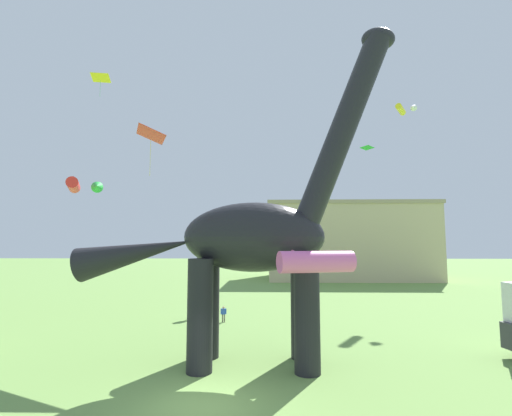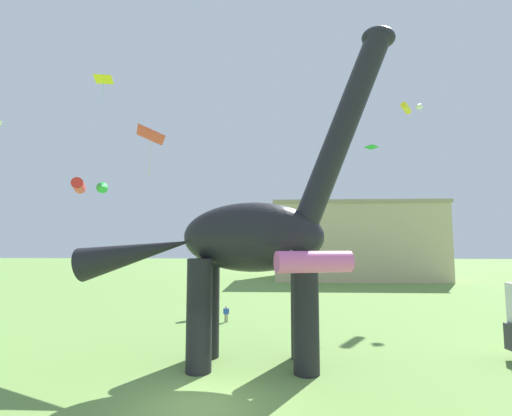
% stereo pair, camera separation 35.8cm
% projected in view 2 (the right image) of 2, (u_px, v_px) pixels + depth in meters
% --- Properties ---
extents(ground_plane, '(240.00, 240.00, 0.00)m').
position_uv_depth(ground_plane, '(202.00, 405.00, 11.19)').
color(ground_plane, '#6B9347').
extents(dinosaur_sculpture, '(13.67, 2.90, 14.29)m').
position_uv_depth(dinosaur_sculpture, '(252.00, 237.00, 15.43)').
color(dinosaur_sculpture, black).
rests_on(dinosaur_sculpture, ground_plane).
extents(person_vendor_side, '(0.37, 0.16, 0.99)m').
position_uv_depth(person_vendor_side, '(226.00, 312.00, 23.23)').
color(person_vendor_side, '#6B6056').
rests_on(person_vendor_side, ground_plane).
extents(person_photographer, '(0.61, 0.27, 1.62)m').
position_uv_depth(person_photographer, '(195.00, 304.00, 24.22)').
color(person_photographer, black).
rests_on(person_photographer, ground_plane).
extents(kite_near_high, '(1.09, 0.88, 1.26)m').
position_uv_depth(kite_near_high, '(104.00, 79.00, 21.11)').
color(kite_near_high, yellow).
extents(kite_mid_right, '(1.54, 1.77, 1.89)m').
position_uv_depth(kite_mid_right, '(151.00, 135.00, 14.94)').
color(kite_mid_right, red).
extents(kite_far_right, '(2.68, 2.52, 0.76)m').
position_uv_depth(kite_far_right, '(311.00, 261.00, 12.51)').
color(kite_far_right, pink).
extents(kite_high_right, '(3.16, 3.18, 0.91)m').
position_uv_depth(kite_high_right, '(84.00, 186.00, 29.10)').
color(kite_high_right, red).
extents(kite_high_left, '(2.17, 2.10, 0.62)m').
position_uv_depth(kite_high_left, '(409.00, 108.00, 35.35)').
color(kite_high_left, yellow).
extents(kite_far_left, '(1.11, 1.20, 0.15)m').
position_uv_depth(kite_far_left, '(371.00, 147.00, 29.72)').
color(kite_far_left, green).
extents(background_building_block, '(23.05, 12.17, 10.73)m').
position_uv_depth(background_building_block, '(353.00, 241.00, 53.15)').
color(background_building_block, '#CCB78E').
rests_on(background_building_block, ground_plane).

